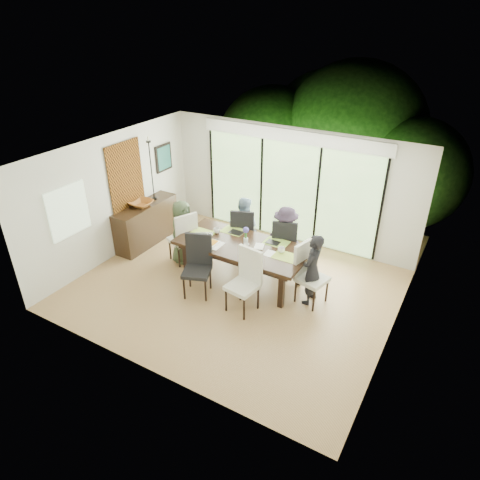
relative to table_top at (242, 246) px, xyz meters
The scene contains 62 objects.
floor 0.89m from the table_top, 85.29° to the right, with size 6.00×5.00×0.01m, color brown.
ceiling 1.95m from the table_top, 85.29° to the right, with size 6.00×5.00×0.01m, color white.
wall_back 2.19m from the table_top, 89.12° to the left, with size 6.00×0.02×2.70m, color beige.
wall_front 2.96m from the table_top, 89.36° to the right, with size 6.00×0.02×2.70m, color silver.
wall_left 3.05m from the table_top, behind, with size 0.02×5.00×2.70m, color beige.
wall_right 3.12m from the table_top, ahead, with size 0.02×5.00×2.70m, color white.
glass_doors 2.11m from the table_top, 89.10° to the left, with size 4.20×0.02×2.30m, color #598C3F.
blinds_header 2.68m from the table_top, 89.10° to the left, with size 4.40×0.06×0.28m, color white.
mullion_a 2.95m from the table_top, 135.04° to the left, with size 0.05×0.04×2.30m, color black.
mullion_b 2.21m from the table_top, 107.92° to the left, with size 0.05×0.04×2.30m, color black.
mullion_c 2.23m from the table_top, 70.46° to the left, with size 0.05×0.04×2.30m, color black.
mullion_d 3.00m from the table_top, 44.07° to the left, with size 0.05×0.04×2.30m, color black.
side_window 3.42m from the table_top, 151.49° to the right, with size 0.02×0.90×1.00m, color #8CAD7F.
deck 3.12m from the table_top, 89.38° to the left, with size 6.00×1.80×0.10m, color brown.
rail_top 3.81m from the table_top, 89.51° to the left, with size 6.00×0.08×0.06m, color #513E22.
foliage_left 5.16m from the table_top, 110.20° to the left, with size 3.20×3.20×3.20m, color #14380F.
foliage_mid 5.51m from the table_top, 85.42° to the left, with size 4.00×4.00×4.00m, color #14380F.
foliage_right 5.14m from the table_top, 64.13° to the left, with size 2.80×2.80×2.80m, color #14380F.
foliage_far 6.19m from the table_top, 95.31° to the left, with size 3.60×3.60×3.60m, color #14380F.
table_top is the anchor object (origin of this frame).
table_apron 0.10m from the table_top, ahead, with size 2.42×0.99×0.11m, color black.
table_leg_fl 1.23m from the table_top, 158.29° to the right, with size 0.10×0.10×0.76m, color black.
table_leg_fr 1.23m from the table_top, 21.71° to the right, with size 0.10×0.10×0.76m, color black.
table_leg_bl 1.23m from the table_top, 158.29° to the left, with size 0.10×0.10×0.76m, color black.
table_leg_br 1.23m from the table_top, 21.71° to the left, with size 0.10×0.10×0.76m, color black.
chair_left_end 1.51m from the table_top, behind, with size 0.51×0.51×1.21m, color beige, non-canonical shape.
chair_right_end 1.51m from the table_top, ahead, with size 0.51×0.51×1.21m, color silver, non-canonical shape.
chair_far_left 0.98m from the table_top, 117.90° to the left, with size 0.51×0.51×1.21m, color black, non-canonical shape.
chair_far_right 1.03m from the table_top, 57.09° to the left, with size 0.51×0.51×1.21m, color black, non-canonical shape.
chair_near_left 1.02m from the table_top, 119.89° to the right, with size 0.51×0.51×1.21m, color black, non-canonical shape.
chair_near_right 1.02m from the table_top, 60.11° to the right, with size 0.51×0.51×1.21m, color silver, non-canonical shape.
person_left_end 1.48m from the table_top, behind, with size 0.66×0.42×1.42m, color #36432D.
person_right_end 1.48m from the table_top, ahead, with size 0.66×0.42×1.42m, color black.
person_far_left 0.95m from the table_top, 118.47° to the left, with size 0.66×0.42×1.42m, color #7794AC.
person_far_right 1.00m from the table_top, 56.47° to the left, with size 0.66×0.42×1.42m, color #281E2D.
placemat_left 0.95m from the table_top, behind, with size 0.48×0.35×0.01m, color #8BA139.
placemat_right 0.95m from the table_top, ahead, with size 0.48×0.35×0.01m, color #90A73B.
placemat_far_l 0.60m from the table_top, 138.37° to the left, with size 0.48×0.35×0.01m, color #8EAD3D.
placemat_far_r 0.68m from the table_top, 36.03° to the left, with size 0.48×0.35×0.01m, color #7EA43A.
placemat_paper 0.63m from the table_top, 151.39° to the right, with size 0.48×0.35×0.01m, color white.
tablet_far_l 0.50m from the table_top, 135.00° to the left, with size 0.29×0.20×0.01m, color black.
tablet_far_r 0.61m from the table_top, 34.99° to the left, with size 0.26×0.19×0.01m, color black.
papers 0.70m from the table_top, ahead, with size 0.33×0.24×0.00m, color white.
platter_base 0.63m from the table_top, 151.39° to the right, with size 0.29×0.29×0.03m, color white.
platter_snacks 0.63m from the table_top, 151.39° to the right, with size 0.22×0.22×0.02m, color orange.
vase 0.12m from the table_top, 45.00° to the left, with size 0.09×0.09×0.13m, color silver.
hyacinth_stems 0.24m from the table_top, 45.00° to the left, with size 0.04×0.04×0.18m, color #337226.
hyacinth_blooms 0.35m from the table_top, 45.00° to the left, with size 0.12×0.12×0.12m, color #4D45AC.
laptop 0.86m from the table_top, behind, with size 0.36×0.23×0.03m, color silver.
cup_a 0.72m from the table_top, 167.91° to the left, with size 0.14×0.14×0.11m, color white.
cup_b 0.20m from the table_top, 33.69° to the right, with size 0.11×0.11×0.10m, color white.
cup_c 0.81m from the table_top, ahead, with size 0.14×0.14×0.11m, color white.
book 0.26m from the table_top, 11.31° to the left, with size 0.18×0.25×0.02m, color white.
sideboard 2.76m from the table_top, behind, with size 0.49×1.73×0.97m, color black.
bowl 2.74m from the table_top, behind, with size 0.51×0.51×0.13m, color #92531F.
candlestick_base 2.80m from the table_top, 167.55° to the left, with size 0.11×0.11×0.04m, color black.
candlestick_shaft 2.93m from the table_top, 167.55° to the left, with size 0.03×0.03×1.35m, color black.
candlestick_pan 3.20m from the table_top, 167.55° to the left, with size 0.11×0.11×0.03m, color black.
candle 3.23m from the table_top, 167.55° to the left, with size 0.04×0.04×0.11m, color silver.
tapestry 3.07m from the table_top, behind, with size 0.02×1.00×1.50m, color brown.
art_frame 3.35m from the table_top, 156.06° to the left, with size 0.03×0.55×0.65m, color black.
art_canvas 3.34m from the table_top, 155.91° to the left, with size 0.01×0.45×0.55m, color #184E4A.
Camera 1 is at (3.62, -5.98, 4.96)m, focal length 32.00 mm.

